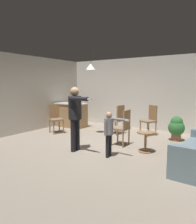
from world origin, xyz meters
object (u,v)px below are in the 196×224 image
at_px(dining_chair_by_counter, 118,118).
at_px(dining_chair_near_wall, 150,119).
at_px(dining_chair_centre_back, 123,126).
at_px(spare_remote_on_table, 145,131).
at_px(person_adult, 75,112).
at_px(side_table_by_couch, 146,139).
at_px(kitchen_counter, 71,115).
at_px(potted_plant_corner, 176,127).
at_px(person_child, 109,129).
at_px(dining_chair_spare, 56,117).

bearing_deg(dining_chair_by_counter, dining_chair_near_wall, -52.88).
xyz_separation_m(dining_chair_near_wall, dining_chair_centre_back, (-0.18, -1.64, 0.00)).
relative_size(dining_chair_near_wall, spare_remote_on_table, 7.69).
height_order(person_adult, dining_chair_by_counter, person_adult).
relative_size(side_table_by_couch, spare_remote_on_table, 4.00).
distance_m(kitchen_counter, potted_plant_corner, 4.05).
bearing_deg(dining_chair_by_counter, potted_plant_corner, -73.44).
height_order(person_child, dining_chair_by_counter, person_child).
bearing_deg(dining_chair_centre_back, dining_chair_spare, 87.56).
bearing_deg(dining_chair_near_wall, dining_chair_by_counter, 57.19).
relative_size(side_table_by_couch, dining_chair_centre_back, 0.52).
height_order(dining_chair_centre_back, potted_plant_corner, dining_chair_centre_back).
bearing_deg(dining_chair_by_counter, dining_chair_centre_back, -136.36).
bearing_deg(spare_remote_on_table, dining_chair_spare, 174.58).
relative_size(side_table_by_couch, dining_chair_by_counter, 0.52).
xyz_separation_m(kitchen_counter, dining_chair_near_wall, (3.12, 0.36, 0.07)).
xyz_separation_m(kitchen_counter, person_adult, (2.16, -2.37, 0.53)).
xyz_separation_m(kitchen_counter, spare_remote_on_table, (3.65, -1.44, 0.06)).
bearing_deg(person_adult, dining_chair_spare, -121.78).
distance_m(dining_chair_by_counter, potted_plant_corner, 1.89).
relative_size(kitchen_counter, person_child, 1.18).
distance_m(dining_chair_spare, spare_remote_on_table, 3.43).
height_order(person_adult, dining_chair_spare, person_adult).
bearing_deg(spare_remote_on_table, potted_plant_corner, 75.28).
relative_size(person_child, dining_chair_spare, 1.07).
bearing_deg(potted_plant_corner, dining_chair_spare, -162.39).
relative_size(side_table_by_couch, dining_chair_spare, 0.52).
bearing_deg(dining_chair_spare, potted_plant_corner, 130.58).
height_order(dining_chair_centre_back, spare_remote_on_table, dining_chair_centre_back).
distance_m(person_adult, potted_plant_corner, 3.16).
height_order(person_child, dining_chair_spare, person_child).
relative_size(dining_chair_by_counter, dining_chair_spare, 1.00).
relative_size(dining_chair_near_wall, potted_plant_corner, 1.34).
bearing_deg(dining_chair_by_counter, kitchen_counter, 96.11).
distance_m(kitchen_counter, side_table_by_couch, 3.98).
bearing_deg(spare_remote_on_table, dining_chair_near_wall, 106.10).
bearing_deg(side_table_by_couch, kitchen_counter, 157.96).
distance_m(kitchen_counter, person_adult, 3.25).
distance_m(side_table_by_couch, dining_chair_spare, 3.48).
xyz_separation_m(kitchen_counter, side_table_by_couch, (3.69, -1.49, -0.15)).
distance_m(dining_chair_by_counter, dining_chair_spare, 2.18).
xyz_separation_m(dining_chair_near_wall, spare_remote_on_table, (0.52, -1.80, -0.01)).
height_order(dining_chair_by_counter, potted_plant_corner, dining_chair_by_counter).
bearing_deg(kitchen_counter, person_child, -36.52).
height_order(person_adult, potted_plant_corner, person_adult).
height_order(side_table_by_couch, dining_chair_centre_back, dining_chair_centre_back).
bearing_deg(kitchen_counter, side_table_by_couch, -22.04).
bearing_deg(person_adult, kitchen_counter, -136.51).
height_order(person_child, potted_plant_corner, person_child).
bearing_deg(dining_chair_spare, person_child, 90.64).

